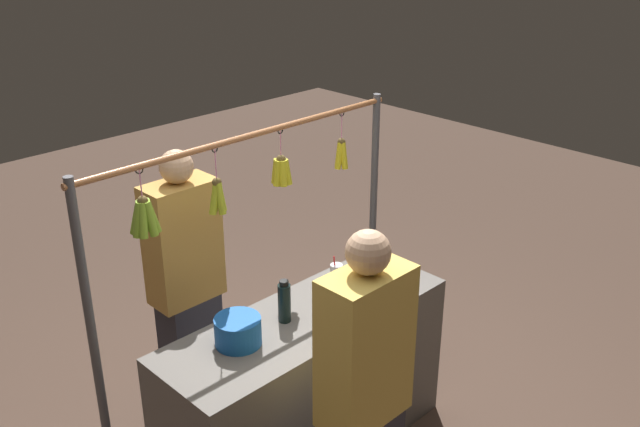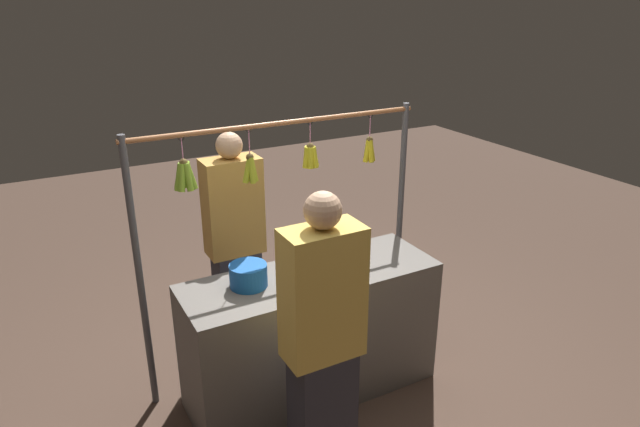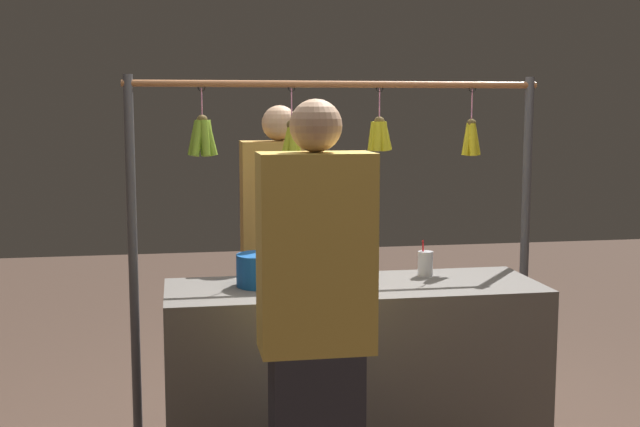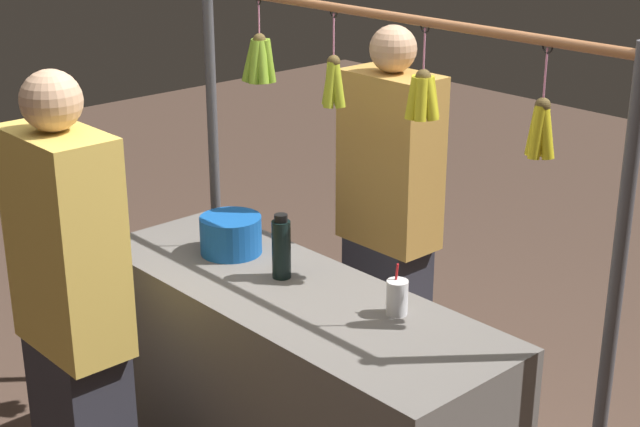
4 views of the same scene
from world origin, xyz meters
name	(u,v)px [view 2 (image 2 of 4)]	position (x,y,z in m)	size (l,w,h in m)	color
ground_plane	(312,389)	(0.00, 0.00, 0.00)	(12.00, 12.00, 0.00)	#4E392E
market_counter	(312,334)	(0.00, 0.00, 0.44)	(1.65, 0.57, 0.89)	#66605B
display_rack	(278,201)	(0.04, -0.40, 1.26)	(2.00, 0.13, 1.82)	#4C4C51
water_bottle	(293,259)	(0.10, -0.05, 1.00)	(0.07, 0.07, 0.23)	black
blue_bucket	(248,275)	(0.40, -0.05, 0.96)	(0.23, 0.23, 0.14)	#1552A6
drink_cup	(350,246)	(-0.36, -0.13, 0.95)	(0.07, 0.07, 0.17)	silver
vendor_person	(235,248)	(0.24, -0.72, 0.83)	(0.40, 0.22, 1.68)	#2D2D38
customer_person	(322,349)	(0.29, 0.66, 0.84)	(0.40, 0.22, 1.70)	#2D2D38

